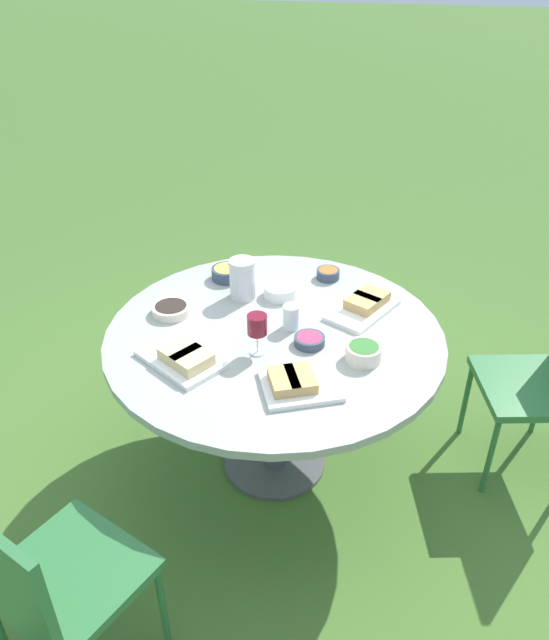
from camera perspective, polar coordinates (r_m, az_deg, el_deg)
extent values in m
plane|color=#446B2B|center=(3.09, 0.00, -12.86)|extent=(40.00, 40.00, 0.00)
cylinder|color=#4C4C51|center=(3.08, 0.00, -12.75)|extent=(0.48, 0.48, 0.02)
cylinder|color=#4C4C51|center=(2.83, 0.00, -7.62)|extent=(0.11, 0.11, 0.70)
cylinder|color=#9EA399|center=(2.61, 0.00, -1.43)|extent=(1.41, 1.41, 0.03)
cube|color=#2D6B38|center=(2.24, -18.17, -21.28)|extent=(0.57, 0.56, 0.04)
cylinder|color=#2D6B38|center=(2.39, -10.18, -24.41)|extent=(0.03, 0.03, 0.43)
cylinder|color=#2D6B38|center=(2.58, -16.82, -19.60)|extent=(0.03, 0.03, 0.43)
cylinder|color=#2D6B38|center=(2.49, -23.83, -24.44)|extent=(0.03, 0.03, 0.43)
cube|color=#2D6B38|center=(3.02, 22.14, -5.66)|extent=(0.51, 0.53, 0.04)
cylinder|color=#2D6B38|center=(3.23, 17.08, -6.94)|extent=(0.03, 0.03, 0.43)
cylinder|color=#2D6B38|center=(2.96, 19.11, -11.72)|extent=(0.03, 0.03, 0.43)
cylinder|color=#2D6B38|center=(3.37, 23.12, -6.61)|extent=(0.03, 0.03, 0.43)
cylinder|color=silver|center=(2.80, -2.94, 3.78)|extent=(0.12, 0.12, 0.19)
cone|color=silver|center=(2.78, -4.05, 5.29)|extent=(0.03, 0.03, 0.02)
cylinder|color=silver|center=(2.48, -1.55, -2.95)|extent=(0.06, 0.06, 0.01)
cylinder|color=silver|center=(2.45, -1.57, -2.06)|extent=(0.01, 0.01, 0.09)
cylinder|color=maroon|center=(2.40, -1.60, -0.42)|extent=(0.08, 0.08, 0.08)
cube|color=white|center=(2.76, 7.99, 0.91)|extent=(0.33, 0.39, 0.02)
cube|color=tan|center=(2.79, 8.87, 2.10)|extent=(0.17, 0.16, 0.04)
cube|color=tan|center=(2.74, 8.04, 1.49)|extent=(0.17, 0.16, 0.04)
cube|color=white|center=(2.45, -8.59, -3.56)|extent=(0.39, 0.35, 0.02)
cube|color=#E0C184|center=(2.39, -7.53, -3.68)|extent=(0.17, 0.18, 0.05)
cube|color=#E0C184|center=(2.43, -8.65, -2.93)|extent=(0.17, 0.18, 0.05)
cube|color=white|center=(2.30, 2.38, -5.99)|extent=(0.35, 0.33, 0.02)
cube|color=tan|center=(2.27, 0.85, -5.61)|extent=(0.15, 0.18, 0.04)
cube|color=tan|center=(2.28, 2.40, -5.40)|extent=(0.15, 0.18, 0.04)
cylinder|color=#334256|center=(2.99, -4.38, 4.28)|extent=(0.15, 0.15, 0.06)
cylinder|color=#E0C147|center=(2.98, -4.39, 4.56)|extent=(0.12, 0.12, 0.03)
cylinder|color=beige|center=(2.45, 8.13, -3.00)|extent=(0.14, 0.14, 0.06)
cylinder|color=#387533|center=(2.44, 8.17, -2.63)|extent=(0.12, 0.12, 0.03)
cylinder|color=beige|center=(2.75, -9.44, 0.95)|extent=(0.17, 0.17, 0.04)
cylinder|color=#2D231E|center=(2.74, -9.46, 1.15)|extent=(0.14, 0.14, 0.02)
cylinder|color=#334256|center=(2.52, 3.22, -1.89)|extent=(0.13, 0.13, 0.04)
cylinder|color=#D6385B|center=(2.51, 3.23, -1.68)|extent=(0.10, 0.10, 0.02)
cylinder|color=white|center=(2.84, 0.53, 2.69)|extent=(0.15, 0.15, 0.05)
cylinder|color=silver|center=(2.83, 0.53, 2.97)|extent=(0.12, 0.12, 0.02)
cylinder|color=#334256|center=(3.00, 4.92, 4.21)|extent=(0.11, 0.11, 0.05)
cylinder|color=#CC662D|center=(2.99, 4.93, 4.44)|extent=(0.09, 0.09, 0.02)
cylinder|color=silver|center=(2.60, 1.52, 0.28)|extent=(0.07, 0.07, 0.11)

